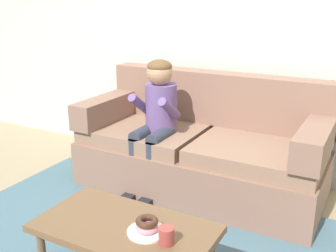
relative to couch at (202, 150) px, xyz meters
The scene contains 10 objects.
ground 0.92m from the couch, 93.35° to the right, with size 10.00×10.00×0.00m, color #9E896B.
wall_back 1.19m from the couch, 95.15° to the left, with size 8.00×0.10×2.80m, color beige.
area_rug 1.15m from the couch, 92.59° to the right, with size 2.78×2.09×0.01m, color #476675.
couch is the anchor object (origin of this frame).
coffee_table 1.37m from the couch, 83.81° to the right, with size 0.97×0.53×0.40m.
person_child 0.50m from the couch, 147.26° to the right, with size 0.34×0.58×1.10m.
plate 1.40m from the couch, 78.01° to the right, with size 0.21×0.21×0.01m, color white.
donut 1.40m from the couch, 78.01° to the right, with size 0.12×0.12×0.04m, color pink.
donut_second 1.41m from the couch, 78.01° to the right, with size 0.12×0.12×0.04m, color #422619.
mug 1.47m from the couch, 73.17° to the right, with size 0.08×0.08×0.09m, color #993D38.
Camera 1 is at (1.31, -2.08, 1.57)m, focal length 43.06 mm.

